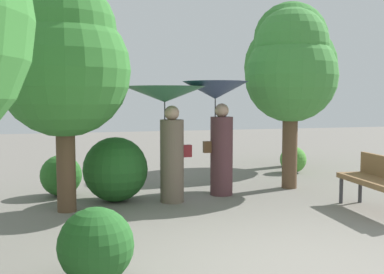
{
  "coord_description": "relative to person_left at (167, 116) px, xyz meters",
  "views": [
    {
      "loc": [
        -2.29,
        -3.87,
        1.7
      ],
      "look_at": [
        0.0,
        3.95,
        1.03
      ],
      "focal_mm": 43.26,
      "sensor_mm": 36.0,
      "label": 1
    }
  ],
  "objects": [
    {
      "name": "bush_path_left",
      "position": [
        -1.68,
        1.01,
        -1.06
      ],
      "size": [
        0.72,
        0.72,
        0.72
      ],
      "primitive_type": "sphere",
      "color": "#2D6B28",
      "rests_on": "ground"
    },
    {
      "name": "tree_mid_left",
      "position": [
        -1.61,
        -0.18,
        0.87
      ],
      "size": [
        1.98,
        1.98,
        3.48
      ],
      "color": "brown",
      "rests_on": "ground"
    },
    {
      "name": "person_left",
      "position": [
        0.0,
        0.0,
        0.0
      ],
      "size": [
        1.31,
        1.31,
        1.9
      ],
      "rotation": [
        0.0,
        0.0,
        1.49
      ],
      "color": "#6B5B4C",
      "rests_on": "ground"
    },
    {
      "name": "bush_path_right",
      "position": [
        -1.41,
        -3.09,
        -1.07
      ],
      "size": [
        0.71,
        0.71,
        0.71
      ],
      "primitive_type": "sphere",
      "color": "#235B23",
      "rests_on": "ground"
    },
    {
      "name": "park_bench",
      "position": [
        2.89,
        -1.57,
        -0.91
      ],
      "size": [
        0.62,
        1.54,
        0.83
      ],
      "rotation": [
        0.0,
        0.0,
        -1.66
      ],
      "color": "#38383D",
      "rests_on": "ground"
    },
    {
      "name": "bush_far_side",
      "position": [
        3.49,
        2.17,
        -1.12
      ],
      "size": [
        0.6,
        0.6,
        0.6
      ],
      "primitive_type": "sphere",
      "color": "#4C9338",
      "rests_on": "ground"
    },
    {
      "name": "tree_near_right",
      "position": [
        3.88,
        3.11,
        1.28
      ],
      "size": [
        2.3,
        2.3,
        4.08
      ],
      "color": "#4C3823",
      "rests_on": "ground"
    },
    {
      "name": "person_right",
      "position": [
        0.98,
        0.31,
        0.02
      ],
      "size": [
        1.15,
        1.15,
        2.0
      ],
      "rotation": [
        0.0,
        0.0,
        1.49
      ],
      "color": "#563338",
      "rests_on": "ground"
    },
    {
      "name": "ground_plane",
      "position": [
        0.56,
        -3.46,
        -1.42
      ],
      "size": [
        40.0,
        40.0,
        0.0
      ],
      "primitive_type": "plane",
      "color": "slate"
    },
    {
      "name": "tree_mid_right",
      "position": [
        2.52,
        0.54,
        0.88
      ],
      "size": [
        1.74,
        1.74,
        3.39
      ],
      "color": "brown",
      "rests_on": "ground"
    },
    {
      "name": "bush_behind_bench",
      "position": [
        -0.81,
        0.3,
        -0.89
      ],
      "size": [
        1.07,
        1.07,
        1.07
      ],
      "primitive_type": "sphere",
      "color": "#235B23",
      "rests_on": "ground"
    }
  ]
}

